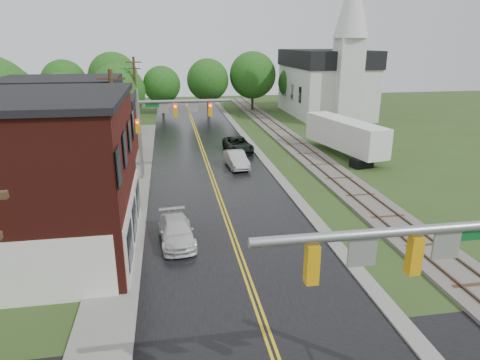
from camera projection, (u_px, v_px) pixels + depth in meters
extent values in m
cube|color=black|center=(208.00, 166.00, 38.45)|extent=(10.00, 90.00, 0.02)
cube|color=gray|center=(256.00, 150.00, 43.99)|extent=(0.80, 70.00, 0.12)
cube|color=gray|center=(134.00, 187.00, 32.78)|extent=(2.40, 50.00, 0.12)
cube|color=silver|center=(133.00, 220.00, 23.06)|extent=(0.10, 9.50, 3.00)
cube|color=tan|center=(66.00, 146.00, 31.96)|extent=(8.00, 7.00, 6.40)
cube|color=#3F0F0C|center=(98.00, 134.00, 40.86)|extent=(7.00, 6.00, 4.40)
cube|color=silver|center=(324.00, 91.00, 63.96)|extent=(10.00, 16.00, 7.00)
cube|color=black|center=(326.00, 58.00, 62.50)|extent=(10.40, 16.40, 2.40)
cube|color=silver|center=(347.00, 82.00, 55.84)|extent=(3.20, 3.20, 11.00)
cone|color=silver|center=(353.00, 0.00, 52.73)|extent=(4.40, 4.40, 9.00)
cube|color=#59544C|center=(299.00, 147.00, 44.69)|extent=(3.20, 80.00, 0.20)
cube|color=#4C3828|center=(292.00, 146.00, 44.53)|extent=(0.10, 80.00, 0.12)
cube|color=#4C3828|center=(305.00, 146.00, 44.76)|extent=(0.10, 80.00, 0.12)
cylinder|color=gray|center=(391.00, 232.00, 10.60)|extent=(7.20, 0.26, 0.26)
cube|color=orange|center=(414.00, 255.00, 10.93)|extent=(0.32, 0.30, 1.05)
cube|color=orange|center=(312.00, 264.00, 10.50)|extent=(0.32, 0.30, 1.05)
cube|color=gray|center=(446.00, 246.00, 11.01)|extent=(0.75, 0.06, 0.75)
cube|color=gray|center=(362.00, 253.00, 10.64)|extent=(0.75, 0.06, 0.75)
cube|color=#0C5926|center=(473.00, 235.00, 11.05)|extent=(1.40, 0.04, 0.30)
cylinder|color=gray|center=(140.00, 135.00, 33.63)|extent=(0.28, 0.28, 7.20)
cylinder|color=gray|center=(184.00, 101.00, 33.39)|extent=(7.20, 0.26, 0.26)
cube|color=orange|center=(175.00, 110.00, 33.50)|extent=(0.32, 0.30, 1.05)
cube|color=orange|center=(210.00, 110.00, 33.93)|extent=(0.32, 0.30, 1.05)
cube|color=gray|center=(164.00, 108.00, 33.30)|extent=(0.75, 0.06, 0.75)
cube|color=gray|center=(194.00, 107.00, 33.66)|extent=(0.75, 0.06, 0.75)
cube|color=#0C5926|center=(155.00, 105.00, 33.10)|extent=(1.40, 0.04, 0.30)
sphere|color=#FF0C0C|center=(175.00, 107.00, 33.22)|extent=(0.20, 0.20, 0.20)
cylinder|color=#382616|center=(116.00, 139.00, 28.48)|extent=(0.28, 0.28, 9.00)
cube|color=#382616|center=(111.00, 79.00, 27.26)|extent=(1.80, 0.12, 0.12)
cube|color=#382616|center=(112.00, 90.00, 27.48)|extent=(1.40, 0.12, 0.12)
cylinder|color=#382616|center=(136.00, 97.00, 49.09)|extent=(0.28, 0.28, 9.00)
cube|color=#382616|center=(134.00, 62.00, 47.87)|extent=(1.80, 0.12, 0.12)
cube|color=#382616|center=(134.00, 69.00, 48.09)|extent=(1.40, 0.12, 0.12)
cylinder|color=black|center=(67.00, 134.00, 45.18)|extent=(0.36, 0.36, 2.70)
sphere|color=#194E16|center=(63.00, 102.00, 44.15)|extent=(6.00, 6.00, 6.00)
sphere|color=#194E16|center=(68.00, 108.00, 44.04)|extent=(4.20, 4.20, 4.20)
cylinder|color=black|center=(121.00, 121.00, 51.57)|extent=(0.36, 0.36, 2.88)
sphere|color=#194E16|center=(118.00, 92.00, 50.47)|extent=(6.40, 6.40, 6.40)
sphere|color=#194E16|center=(123.00, 97.00, 50.37)|extent=(4.48, 4.48, 4.48)
imported|color=black|center=(238.00, 145.00, 43.12)|extent=(2.75, 5.27, 1.42)
imported|color=#B6B5BB|center=(236.00, 159.00, 37.75)|extent=(1.90, 4.44, 1.42)
imported|color=silver|center=(176.00, 231.00, 23.69)|extent=(2.19, 4.59, 1.29)
cube|color=black|center=(361.00, 163.00, 37.86)|extent=(1.96, 1.52, 0.80)
cylinder|color=gray|center=(333.00, 145.00, 44.20)|extent=(0.16, 0.16, 0.80)
cube|color=silver|center=(345.00, 134.00, 41.12)|extent=(4.38, 11.07, 2.71)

